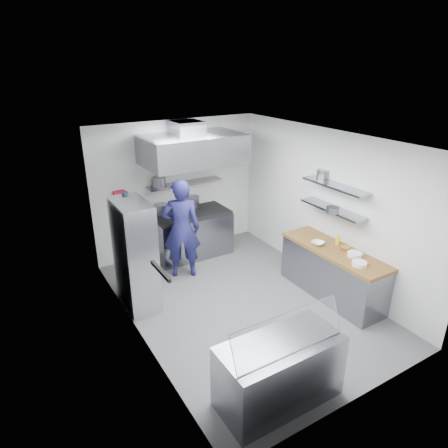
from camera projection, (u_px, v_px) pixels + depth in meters
floor at (242, 302)px, 6.89m from camera, size 5.00×5.00×0.00m
ceiling at (245, 139)px, 5.82m from camera, size 5.00×5.00×0.00m
wall_back at (177, 188)px, 8.34m from camera, size 3.60×2.80×0.02m
wall_front at (369, 304)px, 4.37m from camera, size 3.60×2.80×0.02m
wall_left at (134, 254)px, 5.50m from camera, size 2.80×5.00×0.02m
wall_right at (326, 208)px, 7.21m from camera, size 2.80×5.00×0.02m
gas_range at (192, 235)px, 8.43m from camera, size 1.60×0.80×0.90m
cooktop at (191, 214)px, 8.25m from camera, size 1.57×0.78×0.06m
stock_pot_left at (161, 209)px, 8.15m from camera, size 0.29×0.29×0.20m
stock_pot_mid at (192, 202)px, 8.49m from camera, size 0.31×0.31×0.24m
over_range_shelf at (185, 183)px, 8.22m from camera, size 1.60×0.30×0.04m
shelf_pot_a at (159, 182)px, 7.92m from camera, size 0.27×0.27×0.18m
extractor_hood at (193, 149)px, 7.59m from camera, size 1.90×1.15×0.55m
hood_duct at (187, 127)px, 7.62m from camera, size 0.55×0.55×0.24m
red_firebox at (120, 197)px, 7.69m from camera, size 0.22×0.10×0.26m
chef at (181, 229)px, 7.43m from camera, size 0.83×0.71×1.92m
wire_rack at (135, 255)px, 6.50m from camera, size 0.50×0.90×1.85m
rack_bin_a at (132, 258)px, 6.70m from camera, size 0.16×0.20×0.18m
rack_bin_b at (122, 223)px, 6.81m from camera, size 0.13×0.16×0.14m
rack_jar at (125, 197)px, 6.51m from camera, size 0.11×0.11×0.18m
knife_strip at (161, 271)px, 4.74m from camera, size 0.04×0.55×0.05m
prep_counter_base at (332, 274)px, 6.96m from camera, size 0.62×2.00×0.84m
prep_counter_top at (335, 251)px, 6.78m from camera, size 0.65×2.04×0.06m
plate_stack_a at (359, 264)px, 6.23m from camera, size 0.23×0.23×0.06m
plate_stack_b at (355, 254)px, 6.52m from camera, size 0.24×0.24×0.06m
copper_pan at (346, 248)px, 6.73m from camera, size 0.16×0.16×0.06m
squeeze_bottle at (338, 240)px, 6.91m from camera, size 0.06×0.06×0.18m
mixing_bowl at (318, 243)px, 6.93m from camera, size 0.27×0.27×0.05m
wall_shelf_lower at (333, 209)px, 6.86m from camera, size 0.30×1.30×0.04m
wall_shelf_upper at (335, 186)px, 6.70m from camera, size 0.30×1.30×0.04m
shelf_pot_c at (333, 210)px, 6.62m from camera, size 0.22×0.22×0.10m
shelf_pot_d at (323, 173)px, 7.07m from camera, size 0.24×0.24×0.14m
display_case at (279, 372)px, 4.77m from camera, size 1.50×0.70×0.85m
display_glass at (289, 333)px, 4.43m from camera, size 1.47×0.19×0.42m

